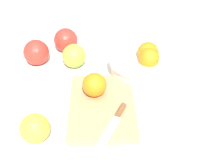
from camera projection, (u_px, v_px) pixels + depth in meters
ground_plane at (87, 92)px, 0.88m from camera, size 2.40×2.40×0.00m
bowl at (142, 63)px, 0.93m from camera, size 0.19×0.19×0.10m
cutting_board at (102, 106)px, 0.82m from camera, size 0.27×0.19×0.02m
orange_on_board at (95, 85)px, 0.82m from camera, size 0.07×0.07×0.07m
knife at (116, 119)px, 0.75m from camera, size 0.15×0.07×0.01m
apple_front_left at (66, 40)px, 1.05m from camera, size 0.08×0.08×0.08m
apple_front_left_2 at (36, 52)px, 0.98m from camera, size 0.08×0.08×0.08m
apple_front_right at (35, 128)px, 0.72m from camera, size 0.07×0.07×0.07m
apple_front_left_3 at (74, 56)px, 0.97m from camera, size 0.08×0.08×0.08m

